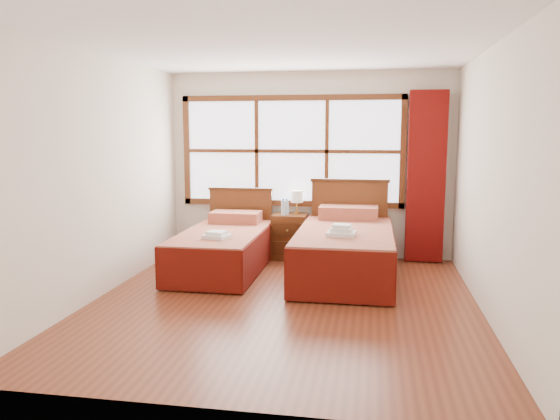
# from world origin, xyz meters

# --- Properties ---
(floor) EXTENTS (4.50, 4.50, 0.00)m
(floor) POSITION_xyz_m (0.00, 0.00, 0.00)
(floor) COLOR brown
(floor) RESTS_ON ground
(ceiling) EXTENTS (4.50, 4.50, 0.00)m
(ceiling) POSITION_xyz_m (0.00, 0.00, 2.60)
(ceiling) COLOR white
(ceiling) RESTS_ON wall_back
(wall_back) EXTENTS (4.00, 0.00, 4.00)m
(wall_back) POSITION_xyz_m (0.00, 2.25, 1.30)
(wall_back) COLOR silver
(wall_back) RESTS_ON floor
(wall_left) EXTENTS (0.00, 4.50, 4.50)m
(wall_left) POSITION_xyz_m (-2.00, 0.00, 1.30)
(wall_left) COLOR silver
(wall_left) RESTS_ON floor
(wall_right) EXTENTS (0.00, 4.50, 4.50)m
(wall_right) POSITION_xyz_m (2.00, 0.00, 1.30)
(wall_right) COLOR silver
(wall_right) RESTS_ON floor
(window) EXTENTS (3.16, 0.06, 1.56)m
(window) POSITION_xyz_m (-0.25, 2.21, 1.50)
(window) COLOR white
(window) RESTS_ON wall_back
(curtain) EXTENTS (0.50, 0.16, 2.30)m
(curtain) POSITION_xyz_m (1.60, 2.11, 1.17)
(curtain) COLOR maroon
(curtain) RESTS_ON wall_back
(bed_left) EXTENTS (1.01, 2.03, 0.98)m
(bed_left) POSITION_xyz_m (-0.98, 1.20, 0.30)
(bed_left) COLOR #3E1F0D
(bed_left) RESTS_ON floor
(bed_right) EXTENTS (1.15, 2.24, 1.12)m
(bed_right) POSITION_xyz_m (0.58, 1.20, 0.34)
(bed_right) COLOR #3E1F0D
(bed_right) RESTS_ON floor
(nightstand) EXTENTS (0.47, 0.47, 0.63)m
(nightstand) POSITION_xyz_m (-0.24, 1.99, 0.32)
(nightstand) COLOR #582C13
(nightstand) RESTS_ON floor
(towels_left) EXTENTS (0.34, 0.31, 0.08)m
(towels_left) POSITION_xyz_m (-0.92, 0.70, 0.56)
(towels_left) COLOR white
(towels_left) RESTS_ON bed_left
(towels_right) EXTENTS (0.34, 0.31, 0.13)m
(towels_right) POSITION_xyz_m (0.56, 0.69, 0.65)
(towels_right) COLOR white
(towels_right) RESTS_ON bed_right
(lamp) EXTENTS (0.17, 0.17, 0.32)m
(lamp) POSITION_xyz_m (-0.15, 2.09, 0.86)
(lamp) COLOR #BA8F3B
(lamp) RESTS_ON nightstand
(bottle_near) EXTENTS (0.06, 0.06, 0.23)m
(bottle_near) POSITION_xyz_m (-0.32, 1.91, 0.74)
(bottle_near) COLOR silver
(bottle_near) RESTS_ON nightstand
(bottle_far) EXTENTS (0.06, 0.06, 0.23)m
(bottle_far) POSITION_xyz_m (-0.28, 1.97, 0.73)
(bottle_far) COLOR silver
(bottle_far) RESTS_ON nightstand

